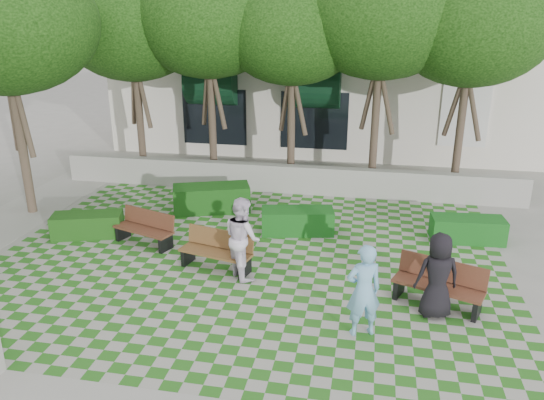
% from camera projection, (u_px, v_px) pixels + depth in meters
% --- Properties ---
extents(ground, '(90.00, 90.00, 0.00)m').
position_uv_depth(ground, '(237.00, 281.00, 11.66)').
color(ground, gray).
rests_on(ground, ground).
extents(lawn, '(12.00, 12.00, 0.00)m').
position_uv_depth(lawn, '(247.00, 261.00, 12.58)').
color(lawn, '#2B721E').
rests_on(lawn, ground).
extents(retaining_wall, '(15.00, 0.36, 0.90)m').
position_uv_depth(retaining_wall, '(284.00, 179.00, 17.24)').
color(retaining_wall, '#9E9B93').
rests_on(retaining_wall, ground).
extents(bench_east, '(1.85, 1.19, 0.92)m').
position_uv_depth(bench_east, '(439.00, 285.00, 10.58)').
color(bench_east, '#572E1E').
rests_on(bench_east, ground).
extents(bench_mid, '(1.78, 0.96, 0.89)m').
position_uv_depth(bench_mid, '(217.00, 251.00, 12.10)').
color(bench_mid, brown).
rests_on(bench_mid, ground).
extents(bench_west, '(1.71, 1.05, 0.85)m').
position_uv_depth(bench_west, '(145.00, 229.00, 13.39)').
color(bench_west, '#512B1B').
rests_on(bench_west, ground).
extents(hedge_east, '(1.86, 0.86, 0.63)m').
position_uv_depth(hedge_east, '(467.00, 229.00, 13.59)').
color(hedge_east, '#16531B').
rests_on(hedge_east, ground).
extents(hedge_midright, '(2.00, 1.11, 0.66)m').
position_uv_depth(hedge_midright, '(297.00, 221.00, 14.09)').
color(hedge_midright, '#144E18').
rests_on(hedge_midright, ground).
extents(hedge_midleft, '(2.38, 1.59, 0.77)m').
position_uv_depth(hedge_midleft, '(212.00, 198.00, 15.62)').
color(hedge_midleft, '#144512').
rests_on(hedge_midleft, ground).
extents(hedge_west, '(1.90, 1.20, 0.62)m').
position_uv_depth(hedge_west, '(88.00, 225.00, 13.88)').
color(hedge_west, '#174412').
rests_on(hedge_west, ground).
extents(person_blue, '(0.76, 0.63, 1.79)m').
position_uv_depth(person_blue, '(364.00, 290.00, 9.47)').
color(person_blue, '#7DBBE3').
rests_on(person_blue, ground).
extents(person_dark, '(0.94, 0.72, 1.71)m').
position_uv_depth(person_dark, '(438.00, 276.00, 10.07)').
color(person_dark, black).
rests_on(person_dark, ground).
extents(person_white, '(1.11, 1.14, 1.85)m').
position_uv_depth(person_white, '(242.00, 238.00, 11.60)').
color(person_white, white).
rests_on(person_white, ground).
extents(tree_row, '(17.70, 13.40, 7.41)m').
position_uv_depth(tree_row, '(222.00, 26.00, 15.74)').
color(tree_row, '#47382B').
rests_on(tree_row, ground).
extents(building, '(18.00, 8.92, 5.15)m').
position_uv_depth(building, '(334.00, 84.00, 23.66)').
color(building, silver).
rests_on(building, ground).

